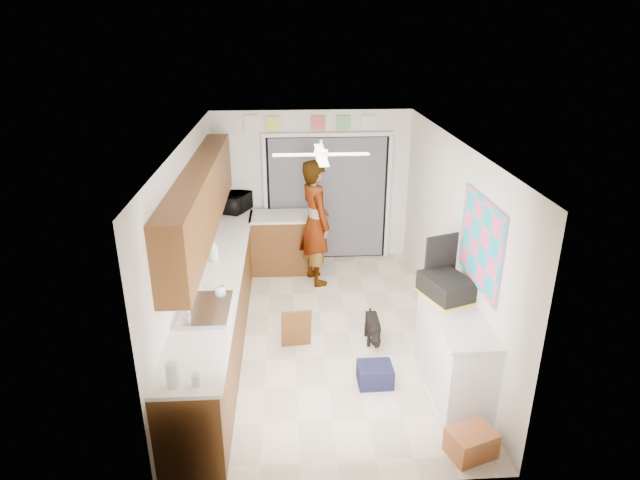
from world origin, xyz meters
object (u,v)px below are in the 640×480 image
object	(u,v)px
cup	(220,290)
paper_towel_roll	(172,374)
navy_crate	(375,375)
dog	(372,328)
cardboard_box	(471,443)
suitcase	(446,287)
soap_bottle	(214,250)
microwave	(236,203)
man	(316,223)

from	to	relation	value
cup	paper_towel_roll	xyz separation A→B (m)	(-0.21, -1.64, 0.07)
navy_crate	dog	bearing A→B (deg)	83.28
cup	cardboard_box	distance (m)	3.03
dog	navy_crate	bearing A→B (deg)	-96.32
navy_crate	cup	bearing A→B (deg)	164.37
suitcase	dog	size ratio (longest dim) A/B	1.16
paper_towel_roll	dog	size ratio (longest dim) A/B	0.47
navy_crate	dog	xyz separation A→B (m)	(0.10, 0.86, 0.07)
cup	soap_bottle	bearing A→B (deg)	100.62
microwave	paper_towel_roll	bearing A→B (deg)	-158.40
microwave	paper_towel_roll	distance (m)	4.50
microwave	dog	distance (m)	3.23
microwave	soap_bottle	world-z (taller)	soap_bottle
cardboard_box	man	distance (m)	4.04
soap_bottle	cardboard_box	bearing A→B (deg)	-43.92
paper_towel_roll	dog	bearing A→B (deg)	45.06
dog	man	bearing A→B (deg)	109.60
cup	navy_crate	world-z (taller)	cup
microwave	soap_bottle	distance (m)	1.94
cup	microwave	bearing A→B (deg)	91.17
soap_bottle	cup	world-z (taller)	soap_bottle
microwave	man	world-z (taller)	man
suitcase	cup	bearing A→B (deg)	154.48
paper_towel_roll	man	world-z (taller)	man
paper_towel_roll	man	distance (m)	4.05
paper_towel_roll	cardboard_box	world-z (taller)	paper_towel_roll
cup	man	size ratio (longest dim) A/B	0.06
cup	suitcase	bearing A→B (deg)	-5.16
soap_bottle	paper_towel_roll	world-z (taller)	soap_bottle
cardboard_box	dog	size ratio (longest dim) A/B	0.86
paper_towel_roll	dog	world-z (taller)	paper_towel_roll
cardboard_box	man	bearing A→B (deg)	108.36
man	dog	size ratio (longest dim) A/B	4.00
navy_crate	man	distance (m)	2.82
microwave	navy_crate	bearing A→B (deg)	-128.63
cardboard_box	dog	bearing A→B (deg)	107.60
cup	suitcase	size ratio (longest dim) A/B	0.22
paper_towel_roll	suitcase	bearing A→B (deg)	27.46
soap_bottle	navy_crate	size ratio (longest dim) A/B	0.76
microwave	navy_crate	xyz separation A→B (m)	(1.77, -3.34, -0.97)
paper_towel_roll	navy_crate	bearing A→B (deg)	31.17
microwave	suitcase	world-z (taller)	microwave
soap_bottle	cup	xyz separation A→B (m)	(0.17, -0.92, -0.10)
navy_crate	dog	world-z (taller)	dog
suitcase	dog	world-z (taller)	suitcase
man	dog	distance (m)	2.04
cup	paper_towel_roll	bearing A→B (deg)	-97.29
suitcase	microwave	bearing A→B (deg)	109.32
microwave	cup	xyz separation A→B (m)	(0.06, -2.86, -0.10)
microwave	cardboard_box	world-z (taller)	microwave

